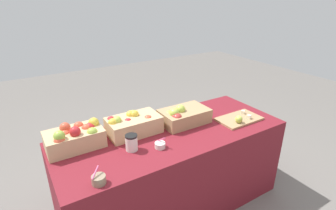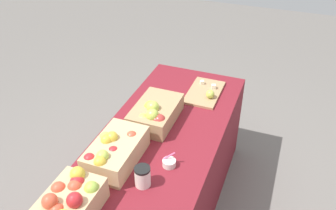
{
  "view_description": "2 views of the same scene",
  "coord_description": "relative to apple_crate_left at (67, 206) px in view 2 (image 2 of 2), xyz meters",
  "views": [
    {
      "loc": [
        -1.03,
        -1.59,
        1.79
      ],
      "look_at": [
        -0.06,
        -0.02,
        1.0
      ],
      "focal_mm": 28.13,
      "sensor_mm": 36.0,
      "label": 1
    },
    {
      "loc": [
        -1.63,
        -0.69,
        2.2
      ],
      "look_at": [
        0.11,
        -0.03,
        0.94
      ],
      "focal_mm": 38.21,
      "sensor_mm": 36.0,
      "label": 2
    }
  ],
  "objects": [
    {
      "name": "sample_bowl_mid",
      "position": [
        0.52,
        -0.33,
        -0.06
      ],
      "size": [
        0.08,
        0.08,
        0.09
      ],
      "color": "silver",
      "rests_on": "table"
    },
    {
      "name": "apple_crate_left",
      "position": [
        0.0,
        0.0,
        0.0
      ],
      "size": [
        0.4,
        0.24,
        0.2
      ],
      "color": "tan",
      "rests_on": "table"
    },
    {
      "name": "table",
      "position": [
        0.73,
        -0.18,
        -0.46
      ],
      "size": [
        1.9,
        0.76,
        0.74
      ],
      "primitive_type": "cube",
      "color": "maroon",
      "rests_on": "ground_plane"
    },
    {
      "name": "coffee_cup",
      "position": [
        0.33,
        -0.25,
        -0.02
      ],
      "size": [
        0.09,
        0.09,
        0.12
      ],
      "color": "silver",
      "rests_on": "table"
    },
    {
      "name": "apple_crate_right",
      "position": [
        0.89,
        -0.09,
        -0.01
      ],
      "size": [
        0.42,
        0.26,
        0.18
      ],
      "color": "tan",
      "rests_on": "table"
    },
    {
      "name": "cutting_board_front",
      "position": [
        1.35,
        -0.31,
        -0.07
      ],
      "size": [
        0.39,
        0.24,
        0.08
      ],
      "color": "tan",
      "rests_on": "table"
    },
    {
      "name": "apple_crate_middle",
      "position": [
        0.45,
        -0.02,
        -0.01
      ],
      "size": [
        0.42,
        0.25,
        0.18
      ],
      "color": "tan",
      "rests_on": "table"
    }
  ]
}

